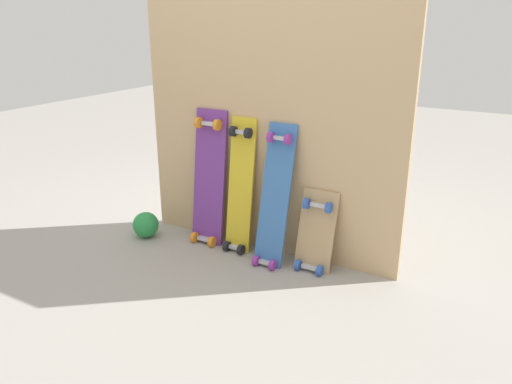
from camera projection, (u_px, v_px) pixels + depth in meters
ground_plane at (261, 251)px, 3.26m from camera, size 12.00×12.00×0.00m
plywood_wall_panel at (268, 111)px, 3.01m from camera, size 1.74×0.04×1.81m
skateboard_purple at (209, 182)px, 3.28m from camera, size 0.23×0.19×0.95m
skateboard_yellow at (240, 191)px, 3.17m from camera, size 0.17×0.19×0.92m
skateboard_blue at (274, 201)px, 3.01m from camera, size 0.18×0.27×0.92m
skateboard_natural at (315, 236)px, 2.98m from camera, size 0.23×0.20×0.54m
rubber_ball at (146, 225)px, 3.44m from camera, size 0.18×0.18×0.18m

